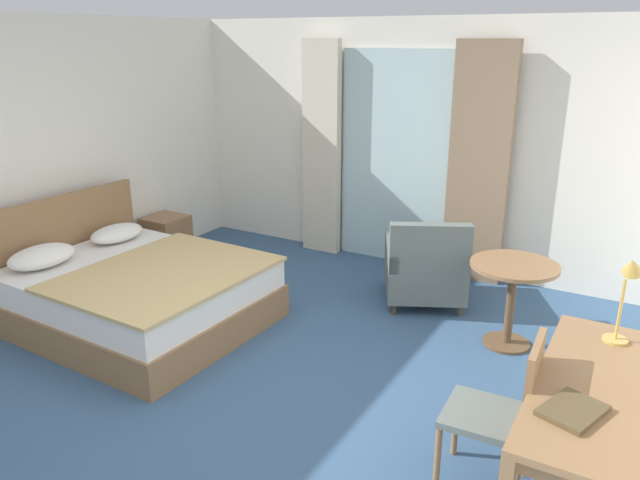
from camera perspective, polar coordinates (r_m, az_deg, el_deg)
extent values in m
cube|color=#38567A|center=(4.44, -7.77, -14.54)|extent=(5.79, 6.69, 0.10)
cube|color=white|center=(6.51, 8.62, 8.80)|extent=(5.39, 0.12, 2.56)
cube|color=silver|center=(6.51, 7.40, 7.47)|extent=(1.33, 0.02, 2.25)
cube|color=beige|center=(6.80, 0.14, 8.50)|extent=(0.44, 0.10, 2.35)
cube|color=#897056|center=(6.13, 14.71, 6.78)|extent=(0.59, 0.10, 2.35)
cube|color=olive|center=(5.47, -16.46, -6.18)|extent=(2.01, 1.71, 0.28)
cube|color=white|center=(5.37, -16.71, -3.66)|extent=(1.95, 1.66, 0.24)
cube|color=olive|center=(6.10, -23.14, -0.78)|extent=(0.11, 1.68, 0.99)
cube|color=tan|center=(5.10, -14.41, -3.04)|extent=(1.34, 1.67, 0.03)
ellipsoid|color=white|center=(5.62, -24.71, -1.42)|extent=(0.41, 0.59, 0.17)
ellipsoid|color=white|center=(6.06, -18.57, 0.61)|extent=(0.37, 0.55, 0.15)
cube|color=olive|center=(6.92, -14.21, 0.17)|extent=(0.40, 0.42, 0.49)
cube|color=brown|center=(6.74, -15.52, 0.47)|extent=(0.34, 0.01, 0.12)
cube|color=olive|center=(3.35, 24.49, -12.45)|extent=(0.56, 1.48, 0.04)
cube|color=olive|center=(3.37, 24.35, -13.30)|extent=(0.51, 1.41, 0.08)
cube|color=olive|center=(4.16, 21.52, -11.67)|extent=(0.06, 0.06, 0.71)
cube|color=slate|center=(3.49, 15.46, -15.70)|extent=(0.47, 0.43, 0.04)
cube|color=olive|center=(3.33, 19.38, -12.69)|extent=(0.05, 0.39, 0.47)
cylinder|color=olive|center=(3.80, 12.65, -16.50)|extent=(0.04, 0.04, 0.42)
cylinder|color=olive|center=(3.51, 10.98, -19.68)|extent=(0.04, 0.04, 0.42)
cylinder|color=olive|center=(3.75, 18.98, -17.69)|extent=(0.04, 0.04, 0.42)
cylinder|color=tan|center=(3.80, 26.01, -8.43)|extent=(0.14, 0.14, 0.02)
cylinder|color=tan|center=(3.73, 26.41, -5.86)|extent=(0.02, 0.02, 0.36)
cone|color=tan|center=(3.80, 27.33, -2.19)|extent=(0.12, 0.15, 0.15)
cube|color=brown|center=(3.06, 22.67, -14.58)|extent=(0.30, 0.35, 0.03)
cube|color=slate|center=(5.76, 9.74, -3.24)|extent=(0.98, 1.01, 0.30)
cube|color=slate|center=(5.32, 10.32, -0.82)|extent=(0.68, 0.42, 0.45)
cube|color=slate|center=(5.72, 12.86, -1.12)|extent=(0.44, 0.74, 0.16)
cube|color=slate|center=(5.65, 6.83, -1.02)|extent=(0.44, 0.74, 0.16)
cylinder|color=#4C3D2D|center=(6.17, 12.01, -3.87)|extent=(0.04, 0.04, 0.10)
cylinder|color=#4C3D2D|center=(6.11, 6.60, -3.81)|extent=(0.04, 0.04, 0.10)
cylinder|color=#4C3D2D|center=(5.58, 12.97, -6.44)|extent=(0.04, 0.04, 0.10)
cylinder|color=#4C3D2D|center=(5.51, 6.95, -6.41)|extent=(0.04, 0.04, 0.10)
cylinder|color=olive|center=(4.93, 17.83, -2.30)|extent=(0.68, 0.68, 0.03)
cylinder|color=brown|center=(5.06, 17.45, -5.99)|extent=(0.07, 0.07, 0.67)
cylinder|color=brown|center=(5.20, 17.10, -9.23)|extent=(0.37, 0.37, 0.02)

